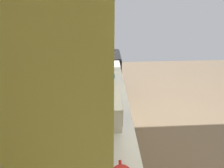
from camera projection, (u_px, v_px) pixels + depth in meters
ground_plane at (190, 145)px, 2.83m from camera, size 6.87×6.87×0.00m
wall_back at (72, 68)px, 2.06m from camera, size 4.41×0.12×2.80m
counter_run at (105, 150)px, 2.19m from camera, size 3.47×0.62×0.93m
upper_cabinets at (86, 35)px, 1.47m from camera, size 2.30×0.32×0.74m
oven_range at (105, 74)px, 3.96m from camera, size 0.65×0.68×1.11m
microwave at (103, 108)px, 1.92m from camera, size 0.46×0.40×0.29m
bowl at (111, 76)px, 2.82m from camera, size 0.13×0.13×0.06m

